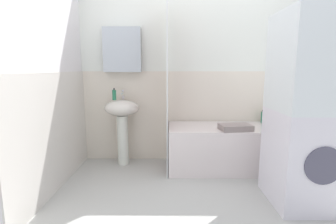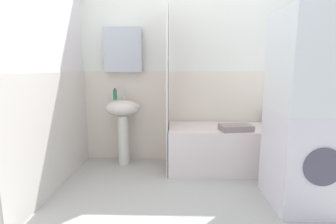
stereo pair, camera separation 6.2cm
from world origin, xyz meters
The scene contains 13 objects.
ground_plane centered at (0.00, 0.00, -0.02)m, with size 4.80×5.60×0.04m, color #B5B4AF.
wall_back_tiled centered at (-0.06, 1.26, 1.14)m, with size 3.60×0.18×2.40m.
wall_left_tiled centered at (-1.57, 0.34, 1.12)m, with size 0.07×1.81×2.40m.
sink centered at (-0.99, 1.03, 0.62)m, with size 0.44×0.34×0.84m.
faucet centered at (-0.99, 1.11, 0.90)m, with size 0.03×0.12×0.12m.
soap_dispenser centered at (-1.09, 1.05, 0.91)m, with size 0.05×0.05×0.15m.
bathtub centered at (0.37, 0.90, 0.27)m, with size 1.54×0.65×0.53m, color silver.
shower_curtain centered at (-0.41, 0.90, 1.00)m, with size 0.01×0.65×2.00m.
conditioner_bottle centered at (1.04, 1.15, 0.61)m, with size 0.06×0.06×0.17m.
body_wash_bottle centered at (0.94, 1.13, 0.62)m, with size 0.05×0.05×0.18m.
shampoo_bottle centered at (0.83, 1.12, 0.61)m, with size 0.06×0.06×0.17m.
towel_folded centered at (0.37, 0.71, 0.57)m, with size 0.35×0.23×0.07m, color gray.
washer_dryer_stack centered at (0.84, 0.07, 0.86)m, with size 0.57×0.64×1.72m.
Camera 1 is at (-0.38, -2.21, 1.23)m, focal length 27.70 mm.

